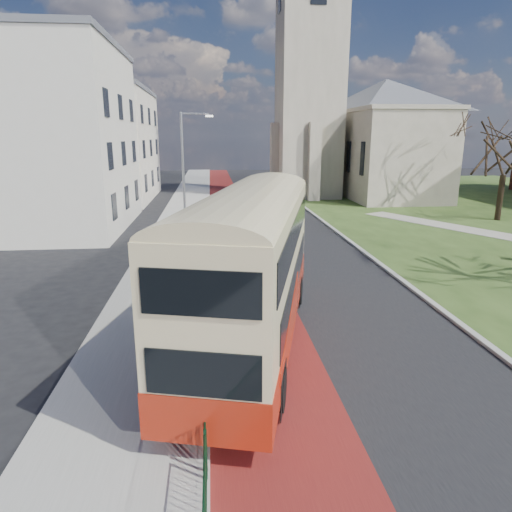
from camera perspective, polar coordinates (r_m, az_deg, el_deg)
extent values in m
plane|color=black|center=(14.65, 5.80, -12.22)|extent=(160.00, 160.00, 0.00)
cube|color=black|center=(33.71, 1.66, 3.44)|extent=(9.00, 120.00, 0.01)
cube|color=#591414|center=(33.48, -2.94, 3.35)|extent=(3.40, 120.00, 0.01)
cube|color=gray|center=(33.51, -9.45, 3.27)|extent=(4.00, 120.00, 0.12)
cube|color=#999993|center=(33.43, -6.02, 3.37)|extent=(0.25, 120.00, 0.13)
cube|color=#999993|center=(36.47, 8.47, 4.25)|extent=(0.25, 80.00, 0.13)
cylinder|color=#0B331C|center=(17.67, -6.13, -3.55)|extent=(0.04, 24.00, 0.04)
cylinder|color=#0B331C|center=(17.99, -6.04, -6.43)|extent=(0.04, 24.00, 0.04)
cube|color=gray|center=(52.17, 6.68, 20.59)|extent=(6.50, 6.50, 24.00)
cube|color=gray|center=(54.33, 15.43, 12.02)|extent=(9.00, 18.00, 9.00)
pyramid|color=#565960|center=(54.62, 16.04, 20.52)|extent=(9.00, 18.00, 3.60)
cube|color=beige|center=(36.57, -24.26, 12.92)|extent=(10.00, 14.00, 12.50)
cube|color=#565960|center=(37.07, -25.41, 22.96)|extent=(10.30, 14.30, 0.50)
cube|color=beige|center=(52.03, -18.64, 12.79)|extent=(10.00, 16.00, 11.00)
cube|color=#565960|center=(52.22, -19.18, 19.09)|extent=(10.30, 16.30, 0.50)
cylinder|color=gray|center=(30.93, -9.06, 9.94)|extent=(0.16, 0.16, 8.00)
cylinder|color=gray|center=(30.82, -7.62, 17.24)|extent=(1.80, 0.10, 0.10)
cube|color=silver|center=(30.80, -5.86, 17.01)|extent=(0.50, 0.18, 0.12)
cube|color=#9B1F0E|center=(14.82, -0.53, -7.17)|extent=(5.57, 12.09, 1.07)
cube|color=beige|center=(14.17, -0.55, 0.68)|extent=(5.52, 12.02, 3.11)
cube|color=black|center=(15.00, -5.42, -2.41)|extent=(2.45, 9.37, 1.02)
cube|color=black|center=(14.60, 4.89, -2.88)|extent=(2.45, 9.37, 1.02)
cube|color=black|center=(14.30, -5.89, 3.38)|extent=(2.69, 10.28, 0.96)
cube|color=black|center=(13.88, 4.94, 3.05)|extent=(2.69, 10.28, 0.96)
cube|color=black|center=(20.04, 2.15, 2.04)|extent=(2.35, 0.67, 1.12)
cube|color=black|center=(19.75, 2.20, 6.59)|extent=(2.35, 0.67, 0.96)
cube|color=orange|center=(19.67, 2.22, 8.35)|extent=(1.88, 0.57, 0.32)
cylinder|color=black|center=(18.91, -2.31, -3.97)|extent=(0.59, 1.16, 1.11)
cylinder|color=black|center=(18.62, 5.26, -4.33)|extent=(0.59, 1.16, 1.11)
cylinder|color=black|center=(12.23, -9.28, -15.22)|extent=(0.59, 1.16, 1.11)
cylinder|color=black|center=(11.77, 2.84, -16.32)|extent=(0.59, 1.16, 1.11)
cylinder|color=black|center=(41.73, 28.21, 6.44)|extent=(0.55, 0.55, 3.59)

